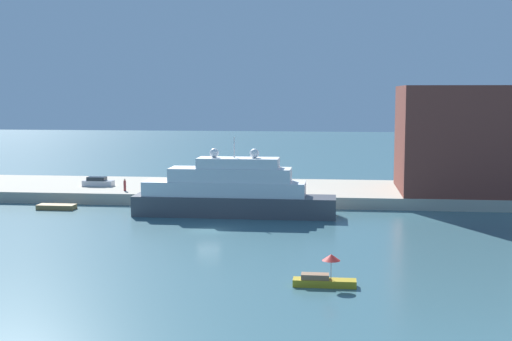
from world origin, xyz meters
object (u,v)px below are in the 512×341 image
at_px(mooring_bollard, 242,191).
at_px(person_figure, 125,185).
at_px(small_motorboat, 324,277).
at_px(large_yacht, 231,193).
at_px(parked_car, 98,182).
at_px(harbor_building, 453,139).
at_px(work_barge, 57,207).

bearing_deg(mooring_bollard, person_figure, 174.33).
bearing_deg(person_figure, small_motorboat, -54.39).
relative_size(large_yacht, parked_car, 5.65).
distance_m(large_yacht, person_figure, 18.79).
bearing_deg(small_motorboat, parked_car, 127.48).
distance_m(harbor_building, mooring_bollard, 30.09).
relative_size(large_yacht, small_motorboat, 5.03).
distance_m(work_barge, harbor_building, 54.39).
distance_m(large_yacht, work_barge, 23.67).
relative_size(work_barge, parked_car, 1.11).
height_order(small_motorboat, harbor_building, harbor_building).
height_order(small_motorboat, person_figure, person_figure).
distance_m(parked_car, mooring_bollard, 23.11).
xyz_separation_m(large_yacht, parked_car, (-21.88, 13.69, -0.76)).
bearing_deg(parked_car, person_figure, -39.67).
distance_m(large_yacht, parked_car, 25.82).
relative_size(harbor_building, mooring_bollard, 18.35).
xyz_separation_m(work_barge, harbor_building, (52.33, 12.14, 8.51)).
distance_m(large_yacht, small_motorboat, 32.78).
relative_size(harbor_building, person_figure, 9.32).
relative_size(small_motorboat, harbor_building, 0.32).
bearing_deg(small_motorboat, work_barge, 137.44).
bearing_deg(harbor_building, parked_car, -179.42).
xyz_separation_m(work_barge, person_figure, (7.03, 7.09, 2.01)).
bearing_deg(harbor_building, work_barge, -166.93).
bearing_deg(parked_car, mooring_bollard, -15.58).
relative_size(small_motorboat, parked_car, 1.12).
distance_m(person_figure, mooring_bollard, 16.87).
bearing_deg(work_barge, parked_car, 82.38).
xyz_separation_m(small_motorboat, parked_car, (-33.84, 44.13, 1.37)).
distance_m(small_motorboat, parked_car, 55.63).
height_order(large_yacht, parked_car, large_yacht).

